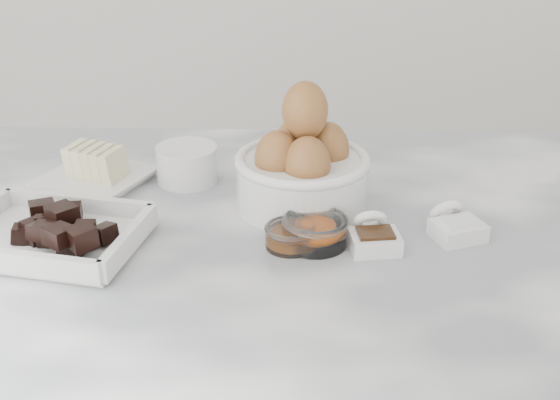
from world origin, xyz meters
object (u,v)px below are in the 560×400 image
Objects in this scene: chocolate_dish at (50,229)px; honey_bowl at (291,236)px; butter_plate at (93,170)px; egg_bowl at (303,167)px; vanilla_spoon at (374,236)px; zest_bowl at (315,230)px; sugar_ramekin at (187,163)px; salt_spoon at (455,225)px.

honey_bowl is at bearing 1.64° from chocolate_dish.
butter_plate is 0.32m from egg_bowl.
egg_bowl is 0.15m from vanilla_spoon.
zest_bowl is (0.02, -0.11, -0.04)m from egg_bowl.
egg_bowl reaches higher than sugar_ramekin.
chocolate_dish is 0.40m from vanilla_spoon.
honey_bowl is 0.21m from salt_spoon.
salt_spoon is at bearing -23.01° from egg_bowl.
vanilla_spoon is at bearing 1.23° from honey_bowl.
butter_plate reaches higher than zest_bowl.
chocolate_dish is 0.51m from salt_spoon.
salt_spoon is (0.50, -0.15, -0.01)m from butter_plate.
sugar_ramekin reaches higher than zest_bowl.
vanilla_spoon is at bearing -3.62° from zest_bowl.
egg_bowl is 0.22m from salt_spoon.
honey_bowl is at bearing -51.64° from sugar_ramekin.
egg_bowl is 0.12m from zest_bowl.
egg_bowl reaches higher than chocolate_dish.
zest_bowl is 0.94× the size of salt_spoon.
sugar_ramekin is 0.49× the size of egg_bowl.
chocolate_dish is at bearing -177.32° from zest_bowl.
vanilla_spoon is (0.40, -0.18, -0.01)m from butter_plate.
vanilla_spoon reaches higher than zest_bowl.
butter_plate reaches higher than salt_spoon.
chocolate_dish is at bearing -91.43° from butter_plate.
honey_bowl is (0.16, -0.20, -0.01)m from sugar_ramekin.
egg_bowl is 2.81× the size of honey_bowl.
zest_bowl is 0.07m from vanilla_spoon.
chocolate_dish is 0.25m from sugar_ramekin.
butter_plate is at bearing 147.89° from honey_bowl.
butter_plate reaches higher than honey_bowl.
vanilla_spoon is (0.40, 0.01, -0.01)m from chocolate_dish.
chocolate_dish reaches higher than vanilla_spoon.
butter_plate is 0.14m from sugar_ramekin.
sugar_ramekin is at bearing 143.03° from vanilla_spoon.
zest_bowl is at bearing 12.59° from honey_bowl.
egg_bowl is at bearing 22.16° from chocolate_dish.
egg_bowl is at bearing 98.54° from zest_bowl.
butter_plate is 2.28× the size of vanilla_spoon.
chocolate_dish reaches higher than sugar_ramekin.
chocolate_dish is at bearing -157.84° from egg_bowl.
vanilla_spoon is at bearing 1.54° from chocolate_dish.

